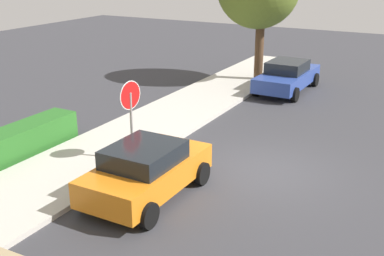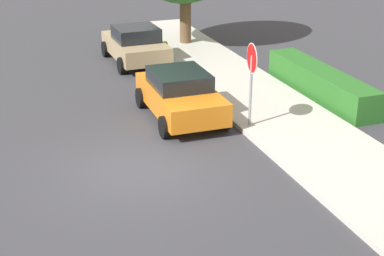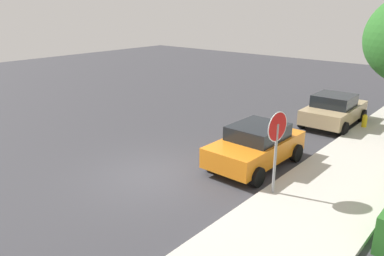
# 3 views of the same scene
# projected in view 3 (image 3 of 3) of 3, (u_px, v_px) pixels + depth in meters

# --- Properties ---
(ground_plane) EXTENTS (60.00, 60.00, 0.00)m
(ground_plane) POSITION_uv_depth(u_px,v_px,m) (151.00, 176.00, 12.34)
(ground_plane) COLOR #38383D
(sidewalk_curb) EXTENTS (32.00, 3.14, 0.14)m
(sidewalk_curb) POSITION_uv_depth(u_px,v_px,m) (290.00, 231.00, 9.21)
(sidewalk_curb) COLOR beige
(sidewalk_curb) RESTS_ON ground_plane
(stop_sign) EXTENTS (0.86, 0.12, 2.59)m
(stop_sign) POSITION_uv_depth(u_px,v_px,m) (277.00, 139.00, 10.44)
(stop_sign) COLOR gray
(stop_sign) RESTS_ON ground_plane
(parked_car_orange) EXTENTS (3.87, 2.06, 1.46)m
(parked_car_orange) POSITION_uv_depth(u_px,v_px,m) (256.00, 145.00, 12.91)
(parked_car_orange) COLOR orange
(parked_car_orange) RESTS_ON ground_plane
(parked_car_tan) EXTENTS (3.89, 2.16, 1.48)m
(parked_car_tan) POSITION_uv_depth(u_px,v_px,m) (334.00, 110.00, 17.30)
(parked_car_tan) COLOR tan
(parked_car_tan) RESTS_ON ground_plane
(fire_hydrant) EXTENTS (0.30, 0.22, 0.72)m
(fire_hydrant) POSITION_uv_depth(u_px,v_px,m) (364.00, 122.00, 16.78)
(fire_hydrant) COLOR gold
(fire_hydrant) RESTS_ON ground_plane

